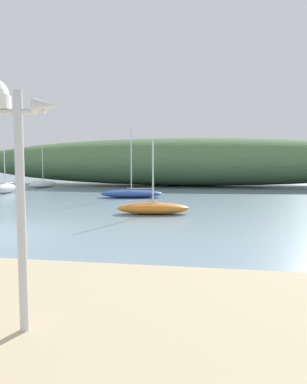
{
  "coord_description": "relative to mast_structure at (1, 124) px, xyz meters",
  "views": [
    {
      "loc": [
        7.43,
        -11.11,
        2.48
      ],
      "look_at": [
        4.35,
        7.47,
        0.9
      ],
      "focal_mm": 33.21,
      "sensor_mm": 36.0,
      "label": 1
    }
  ],
  "objects": [
    {
      "name": "distant_hill",
      "position": [
        -0.3,
        33.95,
        -0.44
      ],
      "size": [
        49.25,
        10.27,
        5.09
      ],
      "primitive_type": "ellipsoid",
      "color": "#517547",
      "rests_on": "ground"
    },
    {
      "name": "mast_structure",
      "position": [
        0.0,
        0.0,
        0.0
      ],
      "size": [
        1.16,
        0.51,
        3.39
      ],
      "color": "silver",
      "rests_on": "beach_sand"
    },
    {
      "name": "sailboat_inner_mooring",
      "position": [
        -0.06,
        12.42,
        -2.7
      ],
      "size": [
        3.62,
        1.79,
        3.57
      ],
      "color": "orange",
      "rests_on": "ground"
    },
    {
      "name": "sailboat_mid_channel",
      "position": [
        -2.88,
        20.02,
        -2.69
      ],
      "size": [
        4.56,
        2.37,
        4.84
      ],
      "color": "#2D4C9E",
      "rests_on": "ground"
    },
    {
      "name": "sailboat_centre_water",
      "position": [
        -13.64,
        21.74,
        -2.57
      ],
      "size": [
        0.94,
        2.71,
        3.43
      ],
      "color": "white",
      "rests_on": "ground"
    },
    {
      "name": "sailboat_outer_mooring",
      "position": [
        -13.71,
        28.33,
        -2.66
      ],
      "size": [
        2.18,
        3.66,
        4.21
      ],
      "color": "white",
      "rests_on": "ground"
    }
  ]
}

